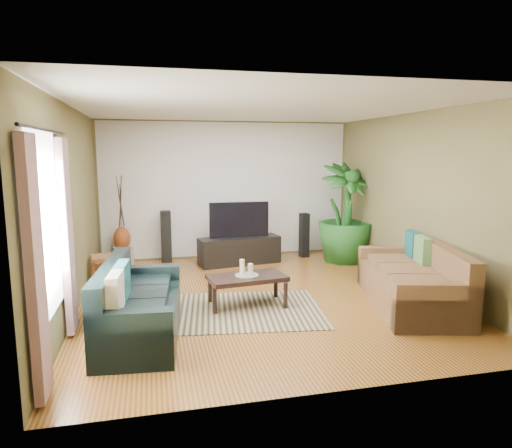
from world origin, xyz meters
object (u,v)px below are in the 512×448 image
object	(u,v)px
vase	(122,238)
tv_stand	(239,250)
sofa_right	(410,275)
pedestal	(123,255)
sofa_left	(141,299)
television	(239,220)
speaker_left	(166,237)
side_table	(107,270)
speaker_right	(304,235)
potted_plant	(345,213)
coffee_table	(247,291)

from	to	relation	value
vase	tv_stand	bearing A→B (deg)	-12.12
sofa_right	pedestal	size ratio (longest dim) A/B	6.45
sofa_right	sofa_left	bearing A→B (deg)	-71.40
television	speaker_left	size ratio (longest dim) A/B	1.13
tv_stand	side_table	distance (m)	2.48
speaker_right	pedestal	xyz separation A→B (m)	(-3.53, 0.18, -0.27)
pedestal	side_table	xyz separation A→B (m)	(-0.18, -1.32, 0.06)
speaker_right	vase	bearing A→B (deg)	170.45
television	side_table	size ratio (longest dim) A/B	2.40
sofa_right	side_table	distance (m)	4.62
sofa_left	potted_plant	size ratio (longest dim) A/B	1.01
vase	sofa_right	bearing A→B (deg)	-39.42
speaker_left	speaker_right	world-z (taller)	speaker_left
tv_stand	side_table	size ratio (longest dim) A/B	3.27
tv_stand	sofa_right	bearing A→B (deg)	-66.56
tv_stand	pedestal	distance (m)	2.20
sofa_left	tv_stand	xyz separation A→B (m)	(1.75, 3.09, -0.17)
sofa_right	pedestal	world-z (taller)	sofa_right
sofa_right	vase	bearing A→B (deg)	-115.00
tv_stand	pedestal	size ratio (longest dim) A/B	4.50
tv_stand	vase	bearing A→B (deg)	158.14
tv_stand	television	distance (m)	0.59
television	speaker_left	distance (m)	1.45
sofa_left	pedestal	xyz separation A→B (m)	(-0.40, 3.55, -0.25)
coffee_table	speaker_left	size ratio (longest dim) A/B	1.05
coffee_table	tv_stand	size ratio (longest dim) A/B	0.68
speaker_left	pedestal	bearing A→B (deg)	174.77
sofa_right	speaker_right	distance (m)	3.14
tv_stand	speaker_right	distance (m)	1.42
sofa_right	potted_plant	world-z (taller)	potted_plant
vase	sofa_left	bearing A→B (deg)	-83.56
sofa_right	speaker_right	size ratio (longest dim) A/B	2.48
tv_stand	pedestal	world-z (taller)	tv_stand
sofa_left	speaker_right	xyz separation A→B (m)	(3.13, 3.37, 0.02)
sofa_left	potted_plant	world-z (taller)	potted_plant
coffee_table	speaker_right	xyz separation A→B (m)	(1.74, 2.65, 0.23)
speaker_left	side_table	size ratio (longest dim) A/B	2.12
coffee_table	pedestal	world-z (taller)	coffee_table
coffee_table	tv_stand	xyz separation A→B (m)	(0.36, 2.37, 0.04)
speaker_left	pedestal	xyz separation A→B (m)	(-0.81, 0.01, -0.33)
television	potted_plant	xyz separation A→B (m)	(2.01, -0.28, 0.10)
sofa_right	coffee_table	bearing A→B (deg)	-87.23
pedestal	vase	bearing A→B (deg)	0.00
sofa_right	television	bearing A→B (deg)	-132.57
speaker_right	pedestal	size ratio (longest dim) A/B	2.60
coffee_table	speaker_right	distance (m)	3.18
pedestal	speaker_left	bearing A→B (deg)	-0.53
pedestal	television	bearing A→B (deg)	-11.61
television	potted_plant	distance (m)	2.04
sofa_right	side_table	xyz separation A→B (m)	(-4.18, 1.97, -0.19)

